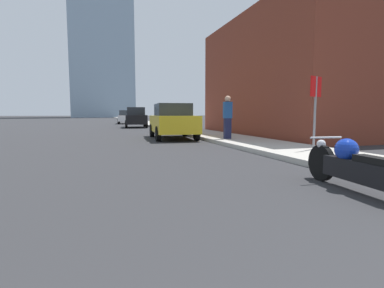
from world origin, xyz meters
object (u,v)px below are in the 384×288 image
motorcycle (356,166)px  parked_car_white (126,117)px  pedestrian (228,116)px  parked_car_black (136,118)px  stop_sign (315,100)px  parked_car_yellow (173,121)px

motorcycle → parked_car_white: (-0.51, 33.96, 0.41)m
motorcycle → pedestrian: bearing=84.6°
motorcycle → pedestrian: (1.49, 8.21, 0.70)m
parked_car_black → pedestrian: (2.09, -15.32, 0.23)m
parked_car_black → motorcycle: bearing=-83.9°
parked_car_white → stop_sign: size_ratio=1.98×
parked_car_yellow → parked_car_white: size_ratio=1.02×
stop_sign → parked_car_white: bearing=95.6°
pedestrian → parked_car_black: bearing=97.8°
parked_car_white → pedestrian: pedestrian is taller
parked_car_yellow → parked_car_black: bearing=95.2°
parked_car_yellow → motorcycle: bearing=-84.3°
parked_car_yellow → parked_car_black: (-0.28, 12.78, 0.01)m
parked_car_yellow → parked_car_white: bearing=94.5°
stop_sign → pedestrian: size_ratio=1.19×
parked_car_yellow → pedestrian: 3.12m
motorcycle → parked_car_black: parked_car_black is taller
motorcycle → stop_sign: (2.43, 3.90, 1.22)m
parked_car_white → pedestrian: bearing=-79.6°
motorcycle → parked_car_white: bearing=95.7°
parked_car_yellow → parked_car_black: parked_car_black is taller
motorcycle → parked_car_yellow: (-0.32, 10.75, 0.45)m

